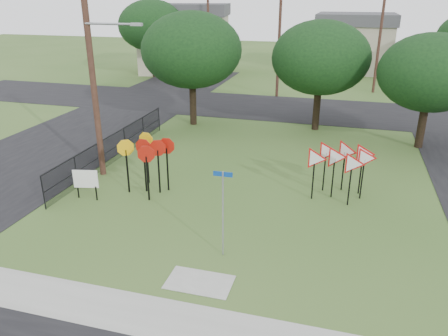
# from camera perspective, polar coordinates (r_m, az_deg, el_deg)

# --- Properties ---
(ground) EXTENTS (140.00, 140.00, 0.00)m
(ground) POSITION_cam_1_polar(r_m,az_deg,el_deg) (15.65, -0.35, -9.69)
(ground) COLOR #365821
(sidewalk) EXTENTS (30.00, 1.60, 0.02)m
(sidewalk) POSITION_cam_1_polar(r_m,az_deg,el_deg) (12.44, -6.06, -19.36)
(sidewalk) COLOR #9A9B92
(sidewalk) RESTS_ON ground
(street_left) EXTENTS (8.00, 50.00, 0.02)m
(street_left) POSITION_cam_1_polar(r_m,az_deg,el_deg) (28.89, -18.04, 4.29)
(street_left) COLOR black
(street_left) RESTS_ON ground
(street_far) EXTENTS (60.00, 8.00, 0.02)m
(street_far) POSITION_cam_1_polar(r_m,az_deg,el_deg) (34.02, 9.13, 7.64)
(street_far) COLOR black
(street_far) RESTS_ON ground
(curb_pad) EXTENTS (2.00, 1.20, 0.02)m
(curb_pad) POSITION_cam_1_polar(r_m,az_deg,el_deg) (13.75, -3.23, -14.67)
(curb_pad) COLOR #9A9B92
(curb_pad) RESTS_ON ground
(street_name_sign) EXTENTS (0.62, 0.06, 3.02)m
(street_name_sign) POSITION_cam_1_polar(r_m,az_deg,el_deg) (14.13, -0.14, -5.33)
(street_name_sign) COLOR #999BA1
(street_name_sign) RESTS_ON ground
(stop_sign_cluster) EXTENTS (2.28, 1.87, 2.46)m
(stop_sign_cluster) POSITION_cam_1_polar(r_m,az_deg,el_deg) (19.05, -9.91, 1.99)
(stop_sign_cluster) COLOR black
(stop_sign_cluster) RESTS_ON ground
(yield_sign_cluster) EXTENTS (3.01, 1.71, 2.36)m
(yield_sign_cluster) POSITION_cam_1_polar(r_m,az_deg,el_deg) (19.00, 15.24, 1.20)
(yield_sign_cluster) COLOR black
(yield_sign_cluster) RESTS_ON ground
(info_board) EXTENTS (1.04, 0.27, 1.32)m
(info_board) POSITION_cam_1_polar(r_m,az_deg,el_deg) (19.29, -17.62, -1.49)
(info_board) COLOR black
(info_board) RESTS_ON ground
(utility_pole_main) EXTENTS (3.55, 0.33, 10.00)m
(utility_pole_main) POSITION_cam_1_polar(r_m,az_deg,el_deg) (20.70, -16.79, 12.68)
(utility_pole_main) COLOR #4A2D22
(utility_pole_main) RESTS_ON ground
(far_pole_a) EXTENTS (1.40, 0.24, 9.00)m
(far_pole_a) POSITION_cam_1_polar(r_m,az_deg,el_deg) (37.43, 7.21, 16.15)
(far_pole_a) COLOR #4A2D22
(far_pole_a) RESTS_ON ground
(far_pole_b) EXTENTS (1.40, 0.24, 8.50)m
(far_pole_b) POSITION_cam_1_polar(r_m,az_deg,el_deg) (41.06, 19.62, 15.25)
(far_pole_b) COLOR #4A2D22
(far_pole_b) RESTS_ON ground
(far_pole_c) EXTENTS (1.40, 0.24, 9.00)m
(far_pole_c) POSITION_cam_1_polar(r_m,az_deg,el_deg) (45.10, -2.07, 17.24)
(far_pole_c) COLOR #4A2D22
(far_pole_c) RESTS_ON ground
(fence_run) EXTENTS (0.05, 11.55, 1.50)m
(fence_run) POSITION_cam_1_polar(r_m,az_deg,el_deg) (23.37, -14.15, 2.69)
(fence_run) COLOR black
(fence_run) RESTS_ON ground
(house_left) EXTENTS (10.58, 8.88, 7.20)m
(house_left) POSITION_cam_1_polar(r_m,az_deg,el_deg) (50.26, -5.14, 16.55)
(house_left) COLOR #B6AC93
(house_left) RESTS_ON ground
(house_mid) EXTENTS (8.40, 8.40, 6.20)m
(house_mid) POSITION_cam_1_polar(r_m,az_deg,el_deg) (53.06, 16.64, 15.50)
(house_mid) COLOR #B6AC93
(house_mid) RESTS_ON ground
(tree_near_left) EXTENTS (6.40, 6.40, 7.27)m
(tree_near_left) POSITION_cam_1_polar(r_m,az_deg,el_deg) (28.72, -4.26, 15.10)
(tree_near_left) COLOR black
(tree_near_left) RESTS_ON ground
(tree_near_mid) EXTENTS (6.00, 6.00, 6.80)m
(tree_near_mid) POSITION_cam_1_polar(r_m,az_deg,el_deg) (28.11, 12.51, 13.87)
(tree_near_mid) COLOR black
(tree_near_mid) RESTS_ON ground
(tree_near_right) EXTENTS (5.60, 5.60, 6.33)m
(tree_near_right) POSITION_cam_1_polar(r_m,az_deg,el_deg) (26.46, 25.41, 11.17)
(tree_near_right) COLOR black
(tree_near_right) RESTS_ON ground
(tree_far_left) EXTENTS (6.80, 6.80, 7.73)m
(tree_far_left) POSITION_cam_1_polar(r_m,az_deg,el_deg) (47.24, -9.38, 17.88)
(tree_far_left) COLOR black
(tree_far_left) RESTS_ON ground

